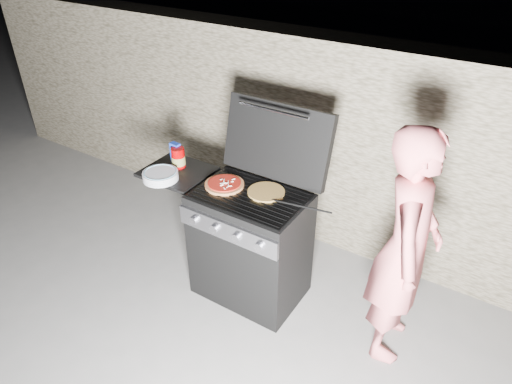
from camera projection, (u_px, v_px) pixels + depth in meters
The scene contains 10 objects.
ground at pixel (251, 289), 3.69m from camera, with size 50.00×50.00×0.00m, color #626160.
stone_wall at pixel (316, 141), 3.96m from camera, with size 8.00×0.35×1.80m, color gray.
gas_grill at pixel (224, 234), 3.56m from camera, with size 1.34×0.79×0.91m, color black, non-canonical shape.
pizza_topped at pixel (224, 184), 3.29m from camera, with size 0.28×0.28×0.03m, color tan, non-canonical shape.
pizza_plain at pixel (266, 192), 3.22m from camera, with size 0.27×0.27×0.01m, color gold.
sauce_jar at pixel (178, 158), 3.52m from camera, with size 0.10×0.10×0.16m, color #910002.
blue_carton at pixel (176, 153), 3.57m from camera, with size 0.08×0.05×0.17m, color #1639BF.
plate_stack at pixel (161, 176), 3.38m from camera, with size 0.26×0.26×0.06m, color silver.
person at pixel (405, 249), 2.83m from camera, with size 0.60×0.40×1.65m, color #E66D73.
tongs at pixel (298, 205), 3.00m from camera, with size 0.01×0.01×0.50m, color black.
Camera 1 is at (1.49, -2.25, 2.64)m, focal length 32.00 mm.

